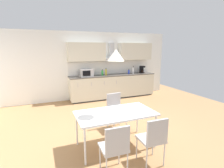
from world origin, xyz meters
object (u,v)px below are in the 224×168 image
at_px(bottle_blue, 129,72).
at_px(chair_near_left, 115,145).
at_px(coffee_maker, 142,69).
at_px(bottle_green, 102,73).
at_px(dining_table, 116,115).
at_px(bottle_yellow, 106,72).
at_px(microwave, 87,73).
at_px(chair_far_right, 115,107).
at_px(chair_near_right, 154,137).
at_px(pendant_lamp, 116,55).
at_px(bottle_white, 133,70).

bearing_deg(bottle_blue, chair_near_left, -120.17).
bearing_deg(coffee_maker, bottle_green, -179.84).
xyz_separation_m(coffee_maker, chair_near_left, (-3.03, -4.15, -0.55)).
distance_m(bottle_green, dining_table, 3.49).
height_order(bottle_blue, bottle_yellow, bottle_yellow).
bearing_deg(microwave, coffee_maker, 0.63).
distance_m(chair_near_left, chair_far_right, 1.73).
height_order(bottle_blue, chair_far_right, bottle_blue).
bearing_deg(dining_table, coffee_maker, 51.36).
xyz_separation_m(coffee_maker, chair_near_right, (-2.34, -4.15, -0.55)).
bearing_deg(chair_near_left, bottle_green, 73.22).
bearing_deg(coffee_maker, chair_far_right, -132.39).
bearing_deg(pendant_lamp, chair_near_right, -66.41).
bearing_deg(bottle_blue, pendant_lamp, -121.54).
distance_m(bottle_blue, bottle_yellow, 0.99).
xyz_separation_m(bottle_green, chair_near_right, (-0.55, -4.14, -0.50)).
distance_m(bottle_green, bottle_white, 1.35).
relative_size(bottle_white, chair_near_left, 0.36).
relative_size(dining_table, chair_near_left, 1.78).
relative_size(chair_near_right, chair_far_right, 1.00).
relative_size(bottle_green, pendant_lamp, 0.74).
distance_m(bottle_yellow, dining_table, 3.54).
relative_size(coffee_maker, bottle_yellow, 1.08).
xyz_separation_m(bottle_blue, dining_table, (-2.05, -3.33, -0.34)).
xyz_separation_m(bottle_green, chair_far_right, (-0.55, -2.56, -0.50)).
distance_m(coffee_maker, bottle_green, 1.79).
xyz_separation_m(dining_table, chair_near_right, (0.35, -0.79, -0.15)).
distance_m(coffee_maker, chair_near_right, 4.79).
distance_m(coffee_maker, dining_table, 4.31).
bearing_deg(bottle_yellow, chair_far_right, -105.46).
distance_m(microwave, pendant_lamp, 3.43).
height_order(microwave, bottle_blue, microwave).
distance_m(coffee_maker, bottle_white, 0.43).
distance_m(dining_table, chair_near_right, 0.88).
bearing_deg(bottle_yellow, chair_near_left, -108.69).
relative_size(bottle_green, bottle_white, 0.75).
xyz_separation_m(bottle_green, bottle_blue, (1.15, -0.02, -0.01)).
height_order(coffee_maker, dining_table, coffee_maker).
xyz_separation_m(bottle_yellow, chair_near_left, (-1.40, -4.15, -0.52)).
xyz_separation_m(microwave, dining_table, (-0.27, -3.33, -0.39)).
distance_m(microwave, dining_table, 3.36).
relative_size(bottle_yellow, chair_near_right, 0.32).
height_order(microwave, chair_near_right, microwave).
height_order(coffee_maker, bottle_green, coffee_maker).
distance_m(chair_near_right, chair_far_right, 1.58).
bearing_deg(bottle_white, bottle_yellow, 178.58).
distance_m(bottle_yellow, bottle_white, 1.20).
height_order(microwave, bottle_yellow, microwave).
bearing_deg(coffee_maker, dining_table, -128.64).
height_order(coffee_maker, chair_far_right, coffee_maker).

